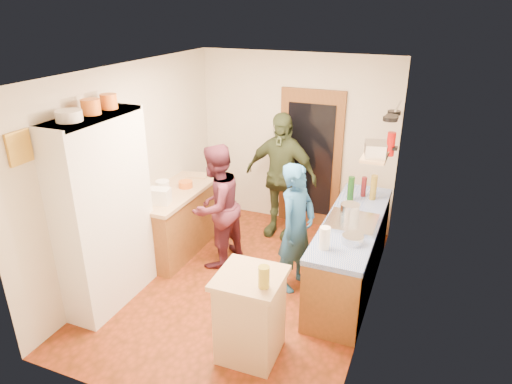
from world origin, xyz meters
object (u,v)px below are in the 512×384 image
Objects in this scene: right_counter_base at (350,255)px; island_base at (250,318)px; person_left at (220,206)px; hutch_body at (105,213)px; person_hob at (297,229)px; person_back at (281,176)px.

island_base reaches higher than right_counter_base.
person_left is (-1.69, -0.10, 0.40)m from right_counter_base.
island_base is at bearing -112.81° from right_counter_base.
hutch_body reaches higher than island_base.
person_back is (-0.64, 1.24, 0.14)m from person_hob.
hutch_body is at bearing -115.19° from person_back.
person_hob is 1.40m from person_back.
right_counter_base is at bearing 105.38° from person_left.
hutch_body is 1.34× the size of person_left.
person_back is (0.47, 1.04, 0.11)m from person_left.
person_back is at bearing 60.34° from hutch_body.
hutch_body is 2.56× the size of island_base.
person_back is at bearing 42.86° from person_hob.
person_hob is (0.07, 1.26, 0.36)m from island_base.
hutch_body is at bearing -22.04° from person_left.
hutch_body is 1.98m from island_base.
right_counter_base is at bearing 67.19° from island_base.
person_hob is (1.91, 1.00, -0.31)m from hutch_body.
person_left reaches higher than island_base.
person_back reaches higher than person_hob.
right_counter_base is 0.76m from person_hob.
person_left is (-1.04, 1.46, 0.39)m from island_base.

